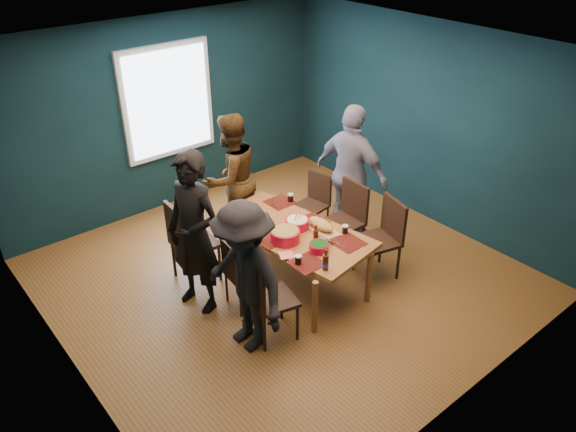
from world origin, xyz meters
The scene contains 26 objects.
room centered at (0.00, 0.27, 1.37)m, with size 5.01×5.01×2.71m.
dining_table centered at (0.05, -0.13, 0.63)m, with size 1.20×1.96×0.70m.
chair_left_far centered at (-0.89, 0.63, 0.60)m, with size 0.49×0.49×1.03m.
chair_left_mid centered at (-0.71, -0.13, 0.49)m, with size 0.42×0.42×0.84m.
chair_left_near centered at (-0.80, -0.71, 0.56)m, with size 0.52×0.52×0.96m.
chair_right_far centered at (1.02, 0.55, 0.49)m, with size 0.43×0.43×0.84m.
chair_right_mid centered at (0.97, -0.11, 0.57)m, with size 0.45×0.45×0.97m.
chair_right_near centered at (1.00, -0.70, 0.57)m, with size 0.54×0.54×0.98m.
person_far_left centered at (-1.03, 0.20, 0.93)m, with size 0.68×0.44×1.85m, color black.
person_back centered at (0.10, 1.16, 0.86)m, with size 0.83×0.65×1.71m, color black.
person_right centered at (1.29, 0.17, 0.91)m, with size 1.07×0.45×1.83m, color silver.
person_near_left centered at (-0.99, -0.65, 0.82)m, with size 1.06×0.61×1.64m, color black.
bowl_salad centered at (-0.15, -0.24, 0.77)m, with size 0.33×0.33×0.14m.
bowl_dumpling centered at (0.13, -0.12, 0.76)m, with size 0.27×0.27×0.25m.
bowl_herbs centered at (0.01, -0.63, 0.75)m, with size 0.21×0.21×0.09m.
cutting_board centered at (0.31, -0.33, 0.76)m, with size 0.30×0.59×0.13m.
small_bowl centered at (-0.32, 0.53, 0.73)m, with size 0.14×0.14×0.06m.
beer_bottle_a centered at (-0.17, -0.92, 0.79)m, with size 0.07×0.07×0.24m.
beer_bottle_b centered at (0.09, -0.49, 0.79)m, with size 0.06×0.06×0.22m.
cola_glass_a centered at (-0.33, -0.67, 0.76)m, with size 0.07×0.07×0.10m.
cola_glass_b centered at (0.47, -0.55, 0.75)m, with size 0.07×0.07×0.10m.
cola_glass_c centered at (0.47, 0.41, 0.76)m, with size 0.08×0.08×0.10m.
cola_glass_d centered at (-0.35, -0.04, 0.76)m, with size 0.08×0.08×0.10m.
napkin_a centered at (0.38, -0.08, 0.70)m, with size 0.13×0.13×0.00m, color #FF6E6B.
napkin_b centered at (-0.32, -0.47, 0.70)m, with size 0.15×0.15×0.00m, color #FF6E6B.
napkin_c centered at (0.43, -0.82, 0.70)m, with size 0.13×0.13×0.00m, color #FF6E6B.
Camera 1 is at (-3.45, -4.28, 4.08)m, focal length 35.00 mm.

